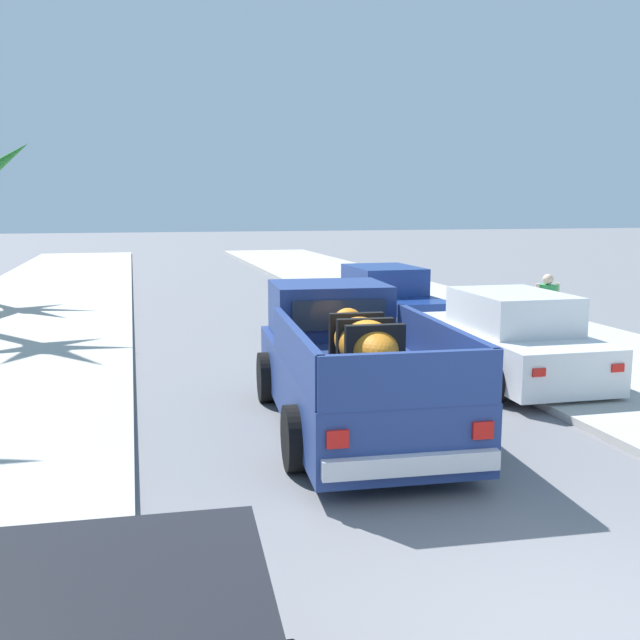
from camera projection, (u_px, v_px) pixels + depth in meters
name	position (u px, v px, depth m)	size (l,w,h in m)	color
sidewalk_left	(4.00, 346.00, 14.85)	(5.25, 60.00, 0.12)	#B2AFA8
sidewalk_right	(481.00, 324.00, 17.65)	(5.25, 60.00, 0.12)	#B2AFA8
curb_left	(65.00, 344.00, 15.16)	(0.16, 60.00, 0.10)	silver
curb_right	(435.00, 326.00, 17.34)	(0.16, 60.00, 0.10)	silver
pickup_truck	(349.00, 366.00, 9.62)	(2.49, 5.33, 1.80)	navy
car_left_near	(384.00, 301.00, 17.05)	(2.04, 4.27, 1.54)	navy
car_right_near	(509.00, 339.00, 12.11)	(2.13, 4.31, 1.54)	silver
pedestrian	(547.00, 307.00, 14.61)	(0.57, 0.43, 1.59)	navy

